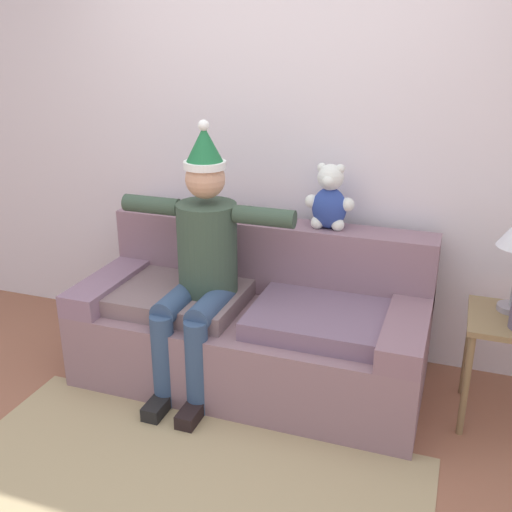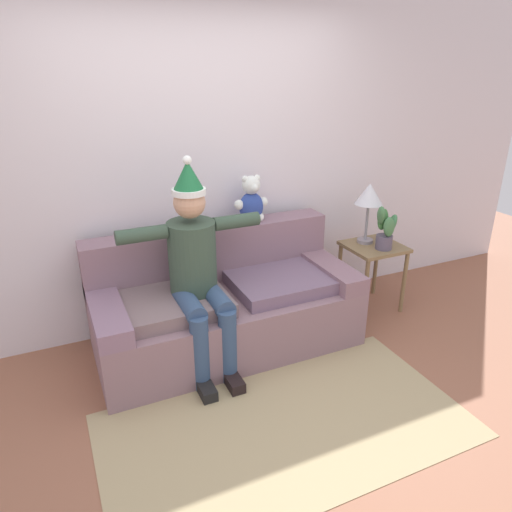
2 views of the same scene
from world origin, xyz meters
name	(u,v)px [view 1 (image 1 of 2)]	position (x,y,z in m)	size (l,w,h in m)	color
ground_plane	(180,484)	(0.00, 0.00, 0.00)	(10.00, 10.00, 0.00)	#935C43
back_wall	(283,137)	(0.00, 1.55, 1.35)	(7.00, 0.10, 2.70)	silver
couch	(254,323)	(0.00, 1.02, 0.34)	(1.98, 0.91, 0.88)	gray
person_seated	(201,259)	(-0.26, 0.85, 0.77)	(1.02, 0.77, 1.52)	#364B3B
teddy_bear	(330,200)	(0.36, 1.30, 1.05)	(0.29, 0.17, 0.38)	#2B4397
area_rug	(177,489)	(0.00, -0.04, 0.00)	(2.25, 1.22, 0.01)	tan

